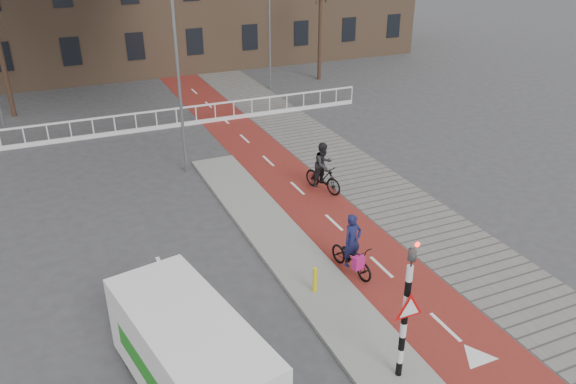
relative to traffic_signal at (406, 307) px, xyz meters
name	(u,v)px	position (x,y,z in m)	size (l,w,h in m)	color
ground	(374,319)	(0.60, 2.02, -1.99)	(120.00, 120.00, 0.00)	#38383A
bike_lane	(277,169)	(2.10, 12.02, -1.98)	(2.50, 60.00, 0.01)	maroon
sidewalk	(337,159)	(4.90, 12.02, -1.98)	(3.00, 60.00, 0.01)	slate
curb_island	(287,249)	(-0.10, 6.02, -1.93)	(1.80, 16.00, 0.12)	gray
traffic_signal	(406,307)	(0.00, 0.00, 0.00)	(0.80, 0.80, 3.68)	black
bollard	(315,280)	(-0.33, 3.61, -1.50)	(0.12, 0.12, 0.74)	yellow
cyclist_near	(352,253)	(1.15, 4.18, -1.36)	(0.91, 1.85, 1.86)	black
cyclist_far	(323,171)	(2.88, 9.43, -1.18)	(1.07, 1.87, 1.94)	black
van	(191,356)	(-4.32, 1.40, -0.92)	(2.76, 4.99, 2.03)	white
railing	(94,132)	(-4.40, 19.02, -1.68)	(28.00, 0.10, 0.99)	silver
tree_mid	(0,50)	(-7.90, 24.25, 1.45)	(0.25, 0.25, 6.89)	black
tree_right	(320,22)	(10.36, 24.63, 1.64)	(0.23, 0.23, 7.27)	black
streetlight_near	(179,82)	(-1.41, 13.33, 1.75)	(0.12, 0.12, 7.48)	slate
streetlight_right	(269,15)	(6.59, 23.81, 2.38)	(0.12, 0.12, 8.73)	slate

